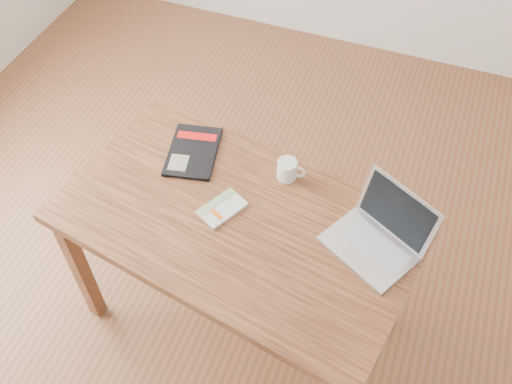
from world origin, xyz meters
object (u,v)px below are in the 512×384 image
(laptop, at_px, (379,235))
(coffee_mug, at_px, (288,169))
(desk, at_px, (237,233))
(white_guidebook, at_px, (222,208))
(black_guidebook, at_px, (193,151))

(laptop, height_order, coffee_mug, laptop)
(desk, bearing_deg, laptop, 18.95)
(desk, bearing_deg, coffee_mug, 77.41)
(laptop, bearing_deg, white_guidebook, -146.15)
(desk, height_order, white_guidebook, white_guidebook)
(desk, bearing_deg, black_guidebook, 150.09)
(white_guidebook, height_order, coffee_mug, coffee_mug)
(white_guidebook, relative_size, coffee_mug, 1.77)
(black_guidebook, bearing_deg, laptop, -24.26)
(desk, relative_size, black_guidebook, 4.46)
(laptop, relative_size, coffee_mug, 3.48)
(laptop, bearing_deg, coffee_mug, -176.35)
(laptop, bearing_deg, desk, -143.27)
(desk, height_order, laptop, laptop)
(black_guidebook, bearing_deg, white_guidebook, -57.62)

